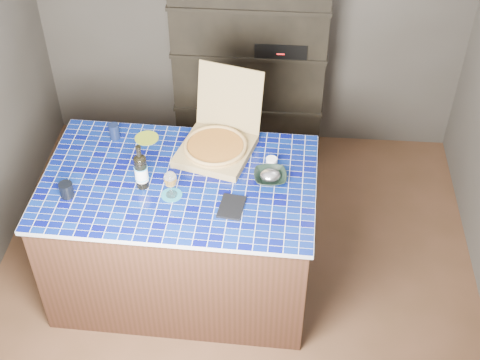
# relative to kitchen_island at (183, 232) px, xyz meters

# --- Properties ---
(room) EXTENTS (3.50, 3.50, 3.50)m
(room) POSITION_rel_kitchen_island_xyz_m (0.35, -0.01, 0.77)
(room) COLOR brown
(room) RESTS_ON ground
(shelving_unit) EXTENTS (1.20, 0.41, 1.80)m
(shelving_unit) POSITION_rel_kitchen_island_xyz_m (0.35, 1.52, 0.43)
(shelving_unit) COLOR black
(shelving_unit) RESTS_ON floor
(kitchen_island) EXTENTS (1.78, 1.16, 0.96)m
(kitchen_island) POSITION_rel_kitchen_island_xyz_m (0.00, 0.00, 0.00)
(kitchen_island) COLOR #43251A
(kitchen_island) RESTS_ON floor
(pizza_box) EXTENTS (0.58, 0.65, 0.49)m
(pizza_box) POSITION_rel_kitchen_island_xyz_m (0.22, 0.30, 0.55)
(pizza_box) COLOR #9B8150
(pizza_box) RESTS_ON kitchen_island
(mead_bottle) EXTENTS (0.08, 0.08, 0.32)m
(mead_bottle) POSITION_rel_kitchen_island_xyz_m (-0.21, -0.07, 0.60)
(mead_bottle) COLOR black
(mead_bottle) RESTS_ON kitchen_island
(teal_trivet) EXTENTS (0.13, 0.13, 0.01)m
(teal_trivet) POSITION_rel_kitchen_island_xyz_m (-0.02, -0.14, 0.48)
(teal_trivet) COLOR #196D86
(teal_trivet) RESTS_ON kitchen_island
(wine_glass) EXTENTS (0.08, 0.08, 0.18)m
(wine_glass) POSITION_rel_kitchen_island_xyz_m (-0.02, -0.14, 0.61)
(wine_glass) COLOR white
(wine_glass) RESTS_ON teal_trivet
(tumbler) EXTENTS (0.09, 0.09, 0.10)m
(tumbler) POSITION_rel_kitchen_island_xyz_m (-0.66, -0.20, 0.52)
(tumbler) COLOR black
(tumbler) RESTS_ON kitchen_island
(dvd_case) EXTENTS (0.17, 0.22, 0.02)m
(dvd_case) POSITION_rel_kitchen_island_xyz_m (0.36, -0.23, 0.48)
(dvd_case) COLOR black
(dvd_case) RESTS_ON kitchen_island
(bowl) EXTENTS (0.23, 0.23, 0.05)m
(bowl) POSITION_rel_kitchen_island_xyz_m (0.58, 0.04, 0.50)
(bowl) COLOR black
(bowl) RESTS_ON kitchen_island
(foil_contents) EXTENTS (0.13, 0.11, 0.06)m
(foil_contents) POSITION_rel_kitchen_island_xyz_m (0.58, 0.04, 0.52)
(foil_contents) COLOR #B3B3BF
(foil_contents) RESTS_ON bowl
(white_jar) EXTENTS (0.07, 0.07, 0.06)m
(white_jar) POSITION_rel_kitchen_island_xyz_m (0.58, 0.18, 0.51)
(white_jar) COLOR white
(white_jar) RESTS_ON kitchen_island
(navy_cup) EXTENTS (0.07, 0.07, 0.11)m
(navy_cup) POSITION_rel_kitchen_island_xyz_m (-0.49, 0.40, 0.53)
(navy_cup) COLOR black
(navy_cup) RESTS_ON kitchen_island
(green_trivet) EXTENTS (0.16, 0.16, 0.01)m
(green_trivet) POSITION_rel_kitchen_island_xyz_m (-0.28, 0.41, 0.48)
(green_trivet) COLOR #92A723
(green_trivet) RESTS_ON kitchen_island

